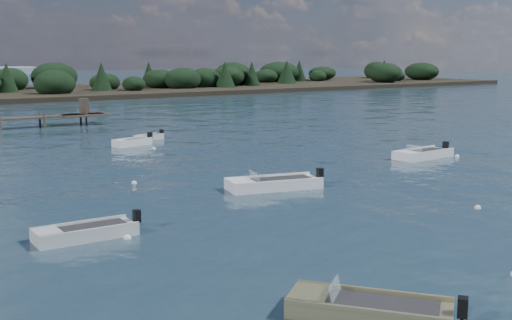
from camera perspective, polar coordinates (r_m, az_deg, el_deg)
ground at (r=80.03m, az=-20.56°, el=3.59°), size 400.00×400.00×0.00m
dinghy_mid_white_a at (r=35.24m, az=1.55°, el=-2.29°), size 5.62×3.14×1.29m
dinghy_mid_grey at (r=26.81m, az=-14.93°, el=-6.42°), size 4.37×1.62×1.10m
tender_far_grey_b at (r=55.82m, az=-9.51°, el=1.92°), size 2.95×1.68×0.99m
dinghy_mid_white_b at (r=47.09m, az=14.61°, el=0.39°), size 5.17×2.08×1.27m
tender_far_white at (r=52.55m, az=-10.94°, el=1.44°), size 3.56×1.84×1.19m
dinghy_near_olive at (r=18.79m, az=9.99°, el=-13.17°), size 4.08×4.61×1.19m
buoy_b at (r=32.63m, az=19.10°, el=-4.07°), size 0.32×0.32×0.32m
buoy_c at (r=26.41m, az=-11.36°, el=-6.87°), size 0.32×0.32×0.32m
buoy_d at (r=48.37m, az=17.44°, el=0.29°), size 0.32×0.32×0.32m
buoy_e at (r=50.42m, az=-9.06°, el=0.97°), size 0.32×0.32×0.32m
buoy_extra_b at (r=37.30m, az=-10.78°, el=-2.06°), size 0.32×0.32×0.32m
far_headland at (r=125.49m, az=-13.96°, el=6.72°), size 190.00×40.00×5.80m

